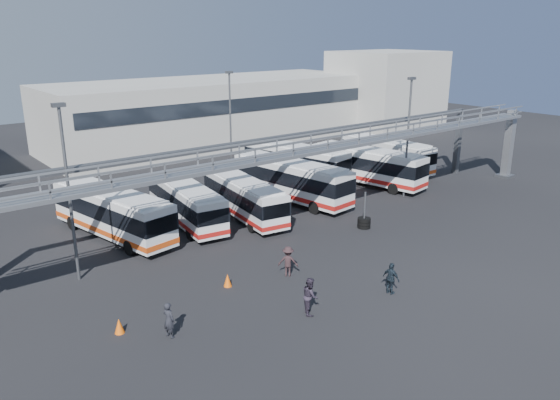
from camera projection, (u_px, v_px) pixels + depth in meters
ground at (369, 254)px, 35.32m from camera, size 140.00×140.00×0.00m
gantry at (310, 156)px, 38.07m from camera, size 51.40×5.15×7.10m
warehouse at (214, 111)px, 69.65m from camera, size 42.00×14.00×8.00m
building_right at (386, 90)px, 80.18m from camera, size 14.00×12.00×11.00m
light_pole_left at (68, 185)px, 30.09m from camera, size 0.70×0.35×10.21m
light_pole_mid at (408, 131)px, 45.98m from camera, size 0.70×0.35×10.21m
light_pole_back at (230, 119)px, 52.43m from camera, size 0.70×0.35×10.21m
bus_2 at (112, 212)px, 37.70m from camera, size 4.59×11.51×3.41m
bus_3 at (186, 202)px, 40.45m from camera, size 3.74×10.44×3.10m
bus_4 at (244, 197)px, 41.74m from camera, size 3.73×10.26×3.05m
bus_5 at (291, 179)px, 45.76m from camera, size 4.05×11.71×3.49m
bus_6 at (296, 161)px, 52.49m from camera, size 4.70×11.45×3.39m
bus_7 at (367, 165)px, 50.78m from camera, size 4.45×11.57×3.43m
bus_8 at (386, 153)px, 55.87m from camera, size 2.68×10.76×3.25m
pedestrian_a at (169, 320)px, 25.55m from camera, size 0.58×0.74×1.78m
pedestrian_b at (310, 296)px, 27.69m from camera, size 1.13×1.20×1.96m
pedestrian_c at (288, 261)px, 31.96m from camera, size 1.31×1.34×1.84m
pedestrian_d at (391, 279)px, 29.79m from camera, size 0.53×1.09×1.80m
cone_left at (119, 326)px, 26.04m from camera, size 0.63×0.63×0.76m
cone_right at (228, 280)px, 30.80m from camera, size 0.54×0.54×0.75m
tire_stack at (364, 222)px, 39.90m from camera, size 0.96×0.96×2.74m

